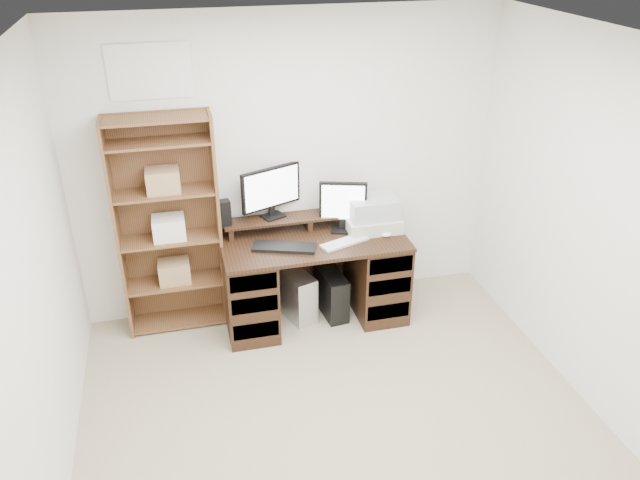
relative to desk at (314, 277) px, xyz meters
name	(u,v)px	position (x,y,z in m)	size (l,w,h in m)	color
room	(363,295)	(-0.12, -1.64, 0.86)	(3.54, 4.04, 2.54)	tan
desk	(314,277)	(0.00, 0.00, 0.00)	(1.50, 0.70, 0.75)	black
riser_shelf	(308,218)	(0.00, 0.21, 0.45)	(1.40, 0.22, 0.12)	black
monitor_wide	(271,190)	(-0.29, 0.26, 0.72)	(0.51, 0.24, 0.42)	black
monitor_small	(343,205)	(0.27, 0.10, 0.59)	(0.38, 0.19, 0.43)	black
speaker	(225,213)	(-0.68, 0.19, 0.59)	(0.08, 0.08, 0.21)	black
keyboard_black	(284,247)	(-0.26, -0.10, 0.37)	(0.50, 0.17, 0.03)	black
keyboard_white	(345,242)	(0.22, -0.13, 0.37)	(0.41, 0.12, 0.02)	silver
mouse	(386,234)	(0.59, -0.10, 0.38)	(0.09, 0.06, 0.04)	silver
printer	(372,223)	(0.52, 0.07, 0.42)	(0.45, 0.33, 0.11)	beige
basket	(373,207)	(0.52, 0.07, 0.56)	(0.39, 0.28, 0.17)	#A5ABB0
tower_silver	(296,294)	(-0.15, 0.05, -0.18)	(0.19, 0.42, 0.42)	#BABCC1
tower_black	(332,294)	(0.16, 0.00, -0.19)	(0.21, 0.41, 0.39)	black
bookshelf	(169,224)	(-1.13, 0.21, 0.53)	(0.80, 0.30, 1.80)	brown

